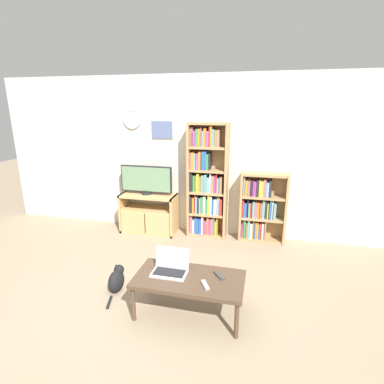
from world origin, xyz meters
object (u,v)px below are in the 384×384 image
object	(u,v)px
laptop	(171,267)
cat	(117,280)
remote_near_laptop	(205,285)
coffee_table	(189,281)
bookshelf_tall	(206,183)
tv_stand	(149,213)
television	(146,180)
remote_far_from_laptop	(219,275)
bookshelf_short	(260,208)

from	to	relation	value
laptop	cat	xyz separation A→B (m)	(-0.70, 0.11, -0.33)
remote_near_laptop	coffee_table	bearing A→B (deg)	122.19
coffee_table	cat	bearing A→B (deg)	169.24
remote_near_laptop	bookshelf_tall	bearing A→B (deg)	72.46
remote_near_laptop	tv_stand	bearing A→B (deg)	96.15
television	remote_near_laptop	world-z (taller)	television
coffee_table	bookshelf_tall	bearing A→B (deg)	96.22
remote_near_laptop	cat	xyz separation A→B (m)	(-1.11, 0.28, -0.28)
television	bookshelf_tall	distance (m)	1.02
tv_stand	remote_near_laptop	xyz separation A→B (m)	(1.39, -2.01, 0.09)
bookshelf_tall	coffee_table	distance (m)	2.10
coffee_table	remote_far_from_laptop	world-z (taller)	remote_far_from_laptop
tv_stand	bookshelf_short	xyz separation A→B (m)	(1.86, 0.12, 0.21)
bookshelf_tall	laptop	size ratio (longest dim) A/B	5.09
bookshelf_short	remote_near_laptop	xyz separation A→B (m)	(-0.47, -2.14, -0.12)
tv_stand	bookshelf_tall	bearing A→B (deg)	6.51
coffee_table	remote_far_from_laptop	size ratio (longest dim) A/B	7.26
laptop	coffee_table	bearing A→B (deg)	-15.28
remote_near_laptop	remote_far_from_laptop	xyz separation A→B (m)	(0.11, 0.20, 0.00)
television	laptop	size ratio (longest dim) A/B	2.42
remote_near_laptop	cat	distance (m)	1.18
remote_near_laptop	television	bearing A→B (deg)	96.28
bookshelf_short	coffee_table	bearing A→B (deg)	-107.93
tv_stand	coffee_table	size ratio (longest dim) A/B	0.85
television	remote_near_laptop	size ratio (longest dim) A/B	5.50
tv_stand	television	xyz separation A→B (m)	(-0.04, 0.04, 0.58)
remote_far_from_laptop	tv_stand	bearing A→B (deg)	-87.50
bookshelf_short	remote_near_laptop	bearing A→B (deg)	-102.36
bookshelf_tall	laptop	world-z (taller)	bookshelf_tall
cat	remote_far_from_laptop	bearing A→B (deg)	1.74
television	remote_near_laptop	distance (m)	2.55
bookshelf_tall	cat	xyz separation A→B (m)	(-0.70, -1.84, -0.75)
bookshelf_tall	cat	size ratio (longest dim) A/B	4.05
bookshelf_short	coffee_table	xyz separation A→B (m)	(-0.66, -2.03, -0.17)
cat	bookshelf_short	bearing A→B (deg)	55.24
tv_stand	remote_far_from_laptop	distance (m)	2.35
television	bookshelf_short	world-z (taller)	television
bookshelf_tall	remote_far_from_laptop	xyz separation A→B (m)	(0.51, -1.93, -0.47)
tv_stand	television	bearing A→B (deg)	130.40
bookshelf_short	coffee_table	world-z (taller)	bookshelf_short
bookshelf_tall	remote_near_laptop	size ratio (longest dim) A/B	11.56
tv_stand	cat	world-z (taller)	tv_stand
bookshelf_tall	coffee_table	size ratio (longest dim) A/B	1.67
laptop	remote_far_from_laptop	bearing A→B (deg)	4.02
bookshelf_tall	remote_near_laptop	xyz separation A→B (m)	(0.41, -2.13, -0.47)
laptop	remote_far_from_laptop	world-z (taller)	laptop
laptop	remote_near_laptop	bearing A→B (deg)	-22.12
television	remote_far_from_laptop	xyz separation A→B (m)	(1.53, -1.86, -0.49)
television	bookshelf_short	size ratio (longest dim) A/B	0.80
bookshelf_tall	tv_stand	bearing A→B (deg)	-173.49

